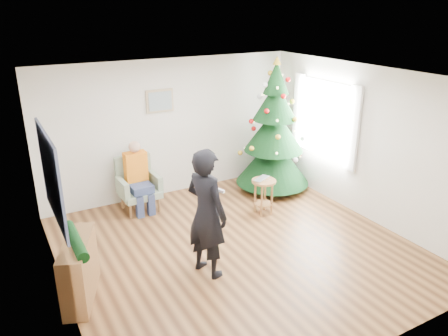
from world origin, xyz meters
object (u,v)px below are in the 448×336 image
standing_man (207,213)px  console (79,270)px  christmas_tree (274,132)px  stool (263,197)px  armchair (138,191)px

standing_man → console: size_ratio=1.81×
christmas_tree → stool: size_ratio=4.11×
armchair → standing_man: (0.17, -2.38, 0.55)m
console → stool: bearing=36.3°
christmas_tree → stool: (-0.80, -0.86, -0.85)m
stool → armchair: 2.25m
christmas_tree → armchair: bearing=171.7°
stool → armchair: bearing=146.0°
christmas_tree → standing_man: christmas_tree is taller
standing_man → console: standing_man is taller
console → armchair: bearing=76.9°
armchair → console: armchair is taller
stool → console: 3.45m
standing_man → console: (-1.65, 0.27, -0.50)m
stool → standing_man: bearing=-146.3°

